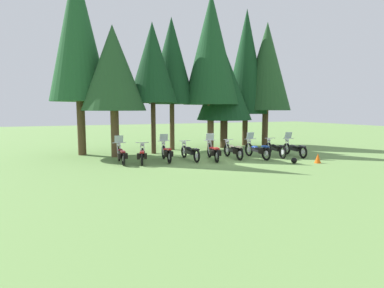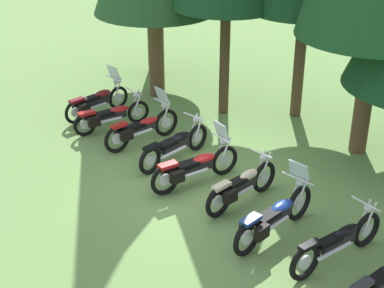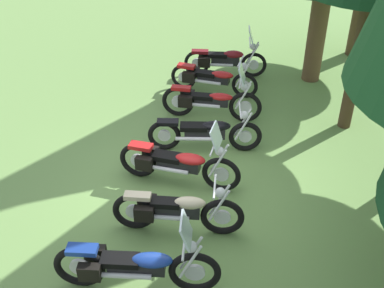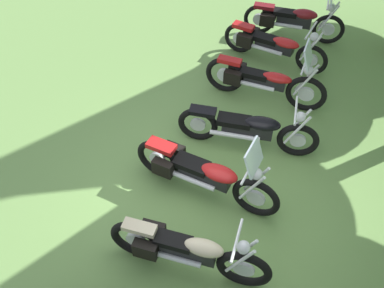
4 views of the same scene
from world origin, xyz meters
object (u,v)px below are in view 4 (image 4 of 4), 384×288
at_px(motorcycle_3, 249,128).
at_px(motorcycle_4, 203,173).
at_px(motorcycle_0, 293,19).
at_px(motorcycle_5, 186,250).
at_px(motorcycle_1, 272,44).
at_px(motorcycle_2, 263,80).

relative_size(motorcycle_3, motorcycle_4, 1.01).
xyz_separation_m(motorcycle_0, motorcycle_5, (5.99, -0.78, -0.02)).
bearing_deg(motorcycle_1, motorcycle_2, -76.00).
bearing_deg(motorcycle_2, motorcycle_4, -96.38).
distance_m(motorcycle_0, motorcycle_3, 3.59).
bearing_deg(motorcycle_5, motorcycle_4, 95.61).
height_order(motorcycle_1, motorcycle_5, motorcycle_5).
bearing_deg(motorcycle_1, motorcycle_5, -81.20).
height_order(motorcycle_1, motorcycle_3, motorcycle_3).
height_order(motorcycle_0, motorcycle_1, motorcycle_0).
relative_size(motorcycle_1, motorcycle_3, 0.93).
bearing_deg(motorcycle_4, motorcycle_1, 93.71).
height_order(motorcycle_4, motorcycle_5, motorcycle_4).
xyz_separation_m(motorcycle_2, motorcycle_3, (1.30, -0.05, -0.02)).
height_order(motorcycle_1, motorcycle_4, motorcycle_4).
height_order(motorcycle_3, motorcycle_5, motorcycle_5).
distance_m(motorcycle_4, motorcycle_5, 1.29).
bearing_deg(motorcycle_4, motorcycle_0, 91.73).
relative_size(motorcycle_2, motorcycle_3, 0.97).
bearing_deg(motorcycle_0, motorcycle_4, -99.22).
bearing_deg(motorcycle_0, motorcycle_2, -96.78).
bearing_deg(motorcycle_5, motorcycle_2, 84.84).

